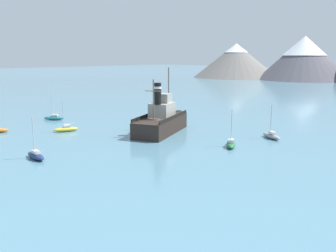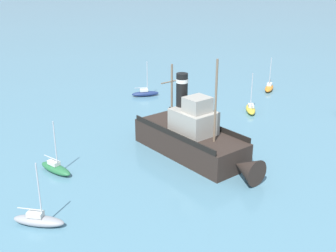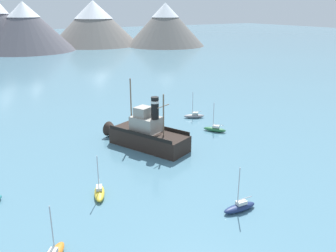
# 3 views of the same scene
# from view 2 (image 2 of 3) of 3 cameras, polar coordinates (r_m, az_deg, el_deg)

# --- Properties ---
(ground_plane) EXTENTS (600.00, 600.00, 0.00)m
(ground_plane) POSITION_cam_2_polar(r_m,az_deg,el_deg) (41.80, 2.21, -3.39)
(ground_plane) COLOR teal
(old_tugboat) EXTENTS (8.74, 14.57, 9.90)m
(old_tugboat) POSITION_cam_2_polar(r_m,az_deg,el_deg) (40.07, 3.52, -1.67)
(old_tugboat) COLOR #2D231E
(old_tugboat) RESTS_ON ground
(sailboat_navy) EXTENTS (3.85, 1.31, 4.90)m
(sailboat_navy) POSITION_cam_2_polar(r_m,az_deg,el_deg) (59.21, -3.10, 4.46)
(sailboat_navy) COLOR navy
(sailboat_navy) RESTS_ON ground
(sailboat_orange) EXTENTS (3.13, 3.72, 4.90)m
(sailboat_orange) POSITION_cam_2_polar(r_m,az_deg,el_deg) (63.67, 13.54, 5.09)
(sailboat_orange) COLOR orange
(sailboat_orange) RESTS_ON ground
(sailboat_green) EXTENTS (3.10, 3.74, 4.90)m
(sailboat_green) POSITION_cam_2_polar(r_m,az_deg,el_deg) (38.75, -14.98, -5.50)
(sailboat_green) COLOR #286B3D
(sailboat_green) RESTS_ON ground
(sailboat_yellow) EXTENTS (2.37, 3.94, 4.90)m
(sailboat_yellow) POSITION_cam_2_polar(r_m,az_deg,el_deg) (53.67, 11.12, 2.32)
(sailboat_yellow) COLOR gold
(sailboat_yellow) RESTS_ON ground
(sailboat_grey) EXTENTS (3.90, 2.66, 4.90)m
(sailboat_grey) POSITION_cam_2_polar(r_m,az_deg,el_deg) (31.75, -17.14, -12.05)
(sailboat_grey) COLOR gray
(sailboat_grey) RESTS_ON ground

